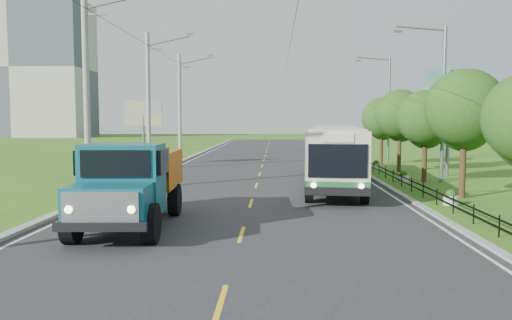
# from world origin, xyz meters

# --- Properties ---
(ground) EXTENTS (240.00, 240.00, 0.00)m
(ground) POSITION_xyz_m (0.00, 0.00, 0.00)
(ground) COLOR #346518
(ground) RESTS_ON ground
(road) EXTENTS (14.00, 120.00, 0.02)m
(road) POSITION_xyz_m (0.00, 20.00, 0.01)
(road) COLOR #28282B
(road) RESTS_ON ground
(curb_left) EXTENTS (0.40, 120.00, 0.15)m
(curb_left) POSITION_xyz_m (-7.20, 20.00, 0.07)
(curb_left) COLOR #9E9E99
(curb_left) RESTS_ON ground
(curb_right) EXTENTS (0.30, 120.00, 0.10)m
(curb_right) POSITION_xyz_m (7.15, 20.00, 0.05)
(curb_right) COLOR #9E9E99
(curb_right) RESTS_ON ground
(edge_line_left) EXTENTS (0.12, 120.00, 0.00)m
(edge_line_left) POSITION_xyz_m (-6.65, 20.00, 0.02)
(edge_line_left) COLOR silver
(edge_line_left) RESTS_ON road
(edge_line_right) EXTENTS (0.12, 120.00, 0.00)m
(edge_line_right) POSITION_xyz_m (6.65, 20.00, 0.02)
(edge_line_right) COLOR silver
(edge_line_right) RESTS_ON road
(centre_dash) EXTENTS (0.12, 2.20, 0.00)m
(centre_dash) POSITION_xyz_m (0.00, 0.00, 0.02)
(centre_dash) COLOR yellow
(centre_dash) RESTS_ON road
(railing_right) EXTENTS (0.04, 40.00, 0.60)m
(railing_right) POSITION_xyz_m (8.00, 14.00, 0.30)
(railing_right) COLOR black
(railing_right) RESTS_ON ground
(pole_near) EXTENTS (3.51, 0.32, 10.00)m
(pole_near) POSITION_xyz_m (-8.26, 9.00, 5.09)
(pole_near) COLOR gray
(pole_near) RESTS_ON ground
(pole_mid) EXTENTS (3.51, 0.32, 10.00)m
(pole_mid) POSITION_xyz_m (-8.26, 21.00, 5.09)
(pole_mid) COLOR gray
(pole_mid) RESTS_ON ground
(pole_far) EXTENTS (3.51, 0.32, 10.00)m
(pole_far) POSITION_xyz_m (-8.26, 33.00, 5.09)
(pole_far) COLOR gray
(pole_far) RESTS_ON ground
(tree_third) EXTENTS (3.60, 3.62, 6.00)m
(tree_third) POSITION_xyz_m (9.86, 8.14, 3.99)
(tree_third) COLOR #382314
(tree_third) RESTS_ON ground
(tree_fourth) EXTENTS (3.24, 3.31, 5.40)m
(tree_fourth) POSITION_xyz_m (9.86, 14.14, 3.59)
(tree_fourth) COLOR #382314
(tree_fourth) RESTS_ON ground
(tree_fifth) EXTENTS (3.48, 3.52, 5.80)m
(tree_fifth) POSITION_xyz_m (9.86, 20.14, 3.85)
(tree_fifth) COLOR #382314
(tree_fifth) RESTS_ON ground
(tree_back) EXTENTS (3.30, 3.36, 5.50)m
(tree_back) POSITION_xyz_m (9.86, 26.14, 3.65)
(tree_back) COLOR #382314
(tree_back) RESTS_ON ground
(streetlight_mid) EXTENTS (3.02, 0.20, 9.07)m
(streetlight_mid) POSITION_xyz_m (10.64, 14.00, 4.90)
(streetlight_mid) COLOR slate
(streetlight_mid) RESTS_ON ground
(streetlight_far) EXTENTS (3.02, 0.20, 9.07)m
(streetlight_far) POSITION_xyz_m (10.64, 28.00, 4.90)
(streetlight_far) COLOR slate
(streetlight_far) RESTS_ON ground
(planter_near) EXTENTS (0.64, 0.64, 0.67)m
(planter_near) POSITION_xyz_m (8.60, 6.00, 0.29)
(planter_near) COLOR silver
(planter_near) RESTS_ON ground
(planter_mid) EXTENTS (0.64, 0.64, 0.67)m
(planter_mid) POSITION_xyz_m (8.60, 14.00, 0.29)
(planter_mid) COLOR silver
(planter_mid) RESTS_ON ground
(planter_far) EXTENTS (0.64, 0.64, 0.67)m
(planter_far) POSITION_xyz_m (8.60, 22.00, 0.29)
(planter_far) COLOR silver
(planter_far) RESTS_ON ground
(billboard_left) EXTENTS (3.00, 0.20, 5.20)m
(billboard_left) POSITION_xyz_m (-9.50, 24.00, 3.87)
(billboard_left) COLOR slate
(billboard_left) RESTS_ON ground
(billboard_right) EXTENTS (0.24, 6.00, 7.30)m
(billboard_right) POSITION_xyz_m (12.30, 20.00, 5.34)
(billboard_right) COLOR slate
(billboard_right) RESTS_ON ground
(apartment_near) EXTENTS (28.00, 14.00, 30.00)m
(apartment_near) POSITION_xyz_m (-55.00, 95.00, 15.00)
(apartment_near) COLOR #B7B2A3
(apartment_near) RESTS_ON ground
(bus) EXTENTS (4.37, 16.65, 3.18)m
(bus) POSITION_xyz_m (4.45, 12.87, 1.91)
(bus) COLOR #27612E
(bus) RESTS_ON ground
(dump_truck) EXTENTS (2.96, 6.94, 2.87)m
(dump_truck) POSITION_xyz_m (-3.82, 1.05, 1.62)
(dump_truck) COLOR #115B69
(dump_truck) RESTS_ON ground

